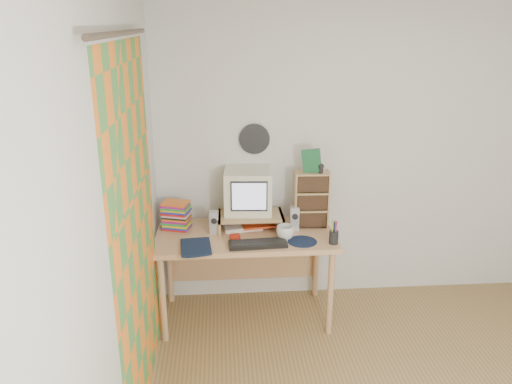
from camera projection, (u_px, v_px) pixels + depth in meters
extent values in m
plane|color=silver|center=(364.00, 158.00, 4.20)|extent=(3.50, 0.00, 3.50)
plane|color=silver|center=(112.00, 257.00, 2.42)|extent=(0.00, 3.50, 3.50)
plane|color=orange|center=(137.00, 236.00, 2.91)|extent=(0.00, 2.20, 2.20)
cylinder|color=black|center=(254.00, 139.00, 4.06)|extent=(0.25, 0.02, 0.25)
cube|color=tan|center=(245.00, 236.00, 3.95)|extent=(1.40, 0.70, 0.04)
cube|color=tan|center=(243.00, 257.00, 4.37)|extent=(1.33, 0.02, 0.41)
cylinder|color=tan|center=(163.00, 300.00, 3.75)|extent=(0.05, 0.05, 0.71)
cylinder|color=tan|center=(330.00, 293.00, 3.84)|extent=(0.05, 0.05, 0.71)
cylinder|color=tan|center=(170.00, 264.00, 4.30)|extent=(0.05, 0.05, 0.71)
cylinder|color=tan|center=(316.00, 259.00, 4.39)|extent=(0.05, 0.05, 0.71)
cube|color=tan|center=(220.00, 222.00, 4.00)|extent=(0.02, 0.30, 0.12)
cube|color=tan|center=(281.00, 220.00, 4.04)|extent=(0.02, 0.30, 0.12)
cube|color=tan|center=(251.00, 216.00, 4.00)|extent=(0.52, 0.30, 0.02)
cube|color=silver|center=(248.00, 192.00, 3.99)|extent=(0.39, 0.39, 0.35)
cube|color=silver|center=(214.00, 222.00, 3.91)|extent=(0.07, 0.07, 0.18)
cube|color=silver|center=(294.00, 218.00, 3.99)|extent=(0.07, 0.07, 0.19)
cube|color=black|center=(258.00, 244.00, 3.72)|extent=(0.44, 0.17, 0.03)
cube|color=tan|center=(311.00, 199.00, 4.00)|extent=(0.28, 0.16, 0.46)
imported|color=silver|center=(285.00, 232.00, 3.82)|extent=(0.16, 0.16, 0.11)
imported|color=#0E1A34|center=(181.00, 247.00, 3.65)|extent=(0.28, 0.22, 0.05)
cylinder|color=black|center=(302.00, 242.00, 3.79)|extent=(0.26, 0.26, 0.00)
cube|color=#AB2212|center=(235.00, 237.00, 3.83)|extent=(0.08, 0.06, 0.04)
cube|color=#195A32|center=(312.00, 161.00, 3.89)|extent=(0.15, 0.07, 0.19)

